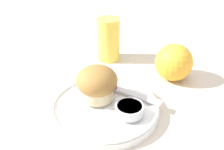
{
  "coord_description": "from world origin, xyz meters",
  "views": [
    {
      "loc": [
        0.22,
        -0.31,
        0.32
      ],
      "look_at": [
        -0.01,
        0.05,
        0.06
      ],
      "focal_mm": 40.0,
      "sensor_mm": 36.0,
      "label": 1
    }
  ],
  "objects_px": {
    "juice_glass": "(108,39)",
    "butter_knife": "(125,91)",
    "orange_fruit": "(174,62)",
    "muffin": "(97,83)"
  },
  "relations": [
    {
      "from": "juice_glass",
      "to": "butter_knife",
      "type": "bearing_deg",
      "value": -45.63
    },
    {
      "from": "orange_fruit",
      "to": "butter_knife",
      "type": "bearing_deg",
      "value": -110.14
    },
    {
      "from": "butter_knife",
      "to": "orange_fruit",
      "type": "bearing_deg",
      "value": 67.83
    },
    {
      "from": "orange_fruit",
      "to": "juice_glass",
      "type": "xyz_separation_m",
      "value": [
        -0.18,
        0.0,
        0.01
      ]
    },
    {
      "from": "muffin",
      "to": "orange_fruit",
      "type": "xyz_separation_m",
      "value": [
        0.09,
        0.18,
        -0.01
      ]
    },
    {
      "from": "butter_knife",
      "to": "orange_fruit",
      "type": "xyz_separation_m",
      "value": [
        0.05,
        0.14,
        0.02
      ]
    },
    {
      "from": "juice_glass",
      "to": "muffin",
      "type": "bearing_deg",
      "value": -61.81
    },
    {
      "from": "butter_knife",
      "to": "muffin",
      "type": "bearing_deg",
      "value": -131.34
    },
    {
      "from": "orange_fruit",
      "to": "juice_glass",
      "type": "height_order",
      "value": "juice_glass"
    },
    {
      "from": "butter_knife",
      "to": "juice_glass",
      "type": "relative_size",
      "value": 1.43
    }
  ]
}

